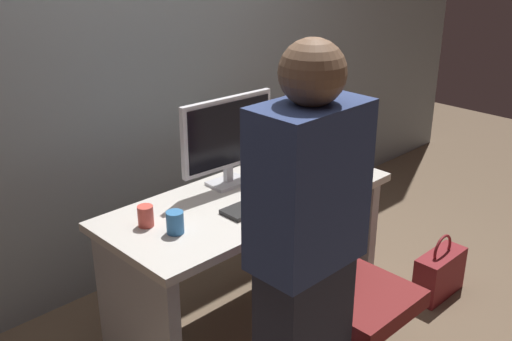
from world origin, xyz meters
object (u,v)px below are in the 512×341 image
(office_chair, at_px, (347,299))
(handbag, at_px, (439,273))
(monitor, at_px, (228,137))
(cell_phone, at_px, (336,183))
(person_at_desk, at_px, (306,263))
(book_stack, at_px, (299,155))
(cup_by_monitor, at_px, (146,216))
(keyboard, at_px, (262,202))
(mouse, at_px, (302,184))
(desk, at_px, (249,236))
(cup_near_keyboard, at_px, (175,222))

(office_chair, xyz_separation_m, handbag, (0.93, 0.05, -0.29))
(monitor, height_order, cell_phone, monitor)
(person_at_desk, height_order, cell_phone, person_at_desk)
(monitor, distance_m, book_stack, 0.50)
(person_at_desk, distance_m, book_stack, 1.24)
(office_chair, xyz_separation_m, cell_phone, (0.42, 0.42, 0.30))
(cell_phone, bearing_deg, cup_by_monitor, 147.77)
(book_stack, distance_m, cell_phone, 0.32)
(person_at_desk, xyz_separation_m, monitor, (0.45, 0.91, 0.14))
(cell_phone, bearing_deg, office_chair, -150.45)
(person_at_desk, relative_size, keyboard, 3.81)
(mouse, height_order, cell_phone, mouse)
(keyboard, relative_size, cup_by_monitor, 4.53)
(monitor, relative_size, keyboard, 1.26)
(office_chair, relative_size, monitor, 1.74)
(handbag, bearing_deg, monitor, 140.29)
(book_stack, bearing_deg, cell_phone, -100.06)
(desk, height_order, keyboard, keyboard)
(person_at_desk, bearing_deg, cell_phone, 32.20)
(desk, relative_size, cup_by_monitor, 15.60)
(mouse, bearing_deg, person_at_desk, -137.75)
(cup_near_keyboard, bearing_deg, monitor, 24.09)
(person_at_desk, xyz_separation_m, book_stack, (0.90, 0.84, -0.06))
(desk, xyz_separation_m, keyboard, (-0.02, -0.11, 0.23))
(cup_near_keyboard, relative_size, cup_by_monitor, 1.05)
(person_at_desk, height_order, monitor, person_at_desk)
(desk, distance_m, mouse, 0.37)
(cup_by_monitor, distance_m, book_stack, 1.02)
(office_chair, bearing_deg, cup_near_keyboard, 131.04)
(cup_by_monitor, bearing_deg, book_stack, 0.89)
(person_at_desk, height_order, mouse, person_at_desk)
(monitor, distance_m, handbag, 1.45)
(desk, bearing_deg, monitor, 81.05)
(cell_phone, bearing_deg, cup_near_keyboard, 155.31)
(book_stack, distance_m, handbag, 1.04)
(office_chair, distance_m, handbag, 0.97)
(cup_by_monitor, xyz_separation_m, book_stack, (1.02, 0.02, 0.01))
(cell_phone, bearing_deg, handbag, -51.61)
(cup_by_monitor, bearing_deg, cell_phone, -16.85)
(keyboard, xyz_separation_m, cup_by_monitor, (-0.52, 0.20, 0.04))
(person_at_desk, bearing_deg, handbag, 6.81)
(desk, height_order, office_chair, office_chair)
(monitor, bearing_deg, cup_by_monitor, -171.24)
(mouse, distance_m, cell_phone, 0.18)
(monitor, height_order, book_stack, monitor)
(monitor, relative_size, cell_phone, 3.76)
(keyboard, bearing_deg, cup_by_monitor, 159.27)
(office_chair, bearing_deg, desk, 90.63)
(desk, xyz_separation_m, person_at_desk, (-0.42, -0.74, 0.33))
(monitor, bearing_deg, handbag, -39.71)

